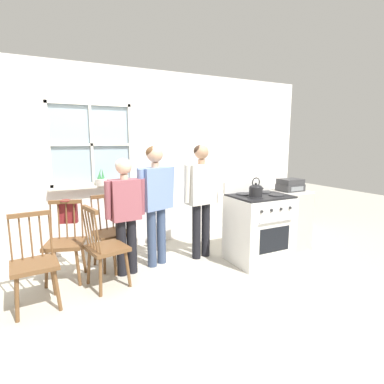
{
  "coord_description": "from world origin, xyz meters",
  "views": [
    {
      "loc": [
        -1.18,
        -3.13,
        1.65
      ],
      "look_at": [
        0.49,
        0.23,
        1.0
      ],
      "focal_mm": 28.0,
      "sensor_mm": 36.0,
      "label": 1
    }
  ],
  "objects_px": {
    "kettle": "(256,190)",
    "chair_near_wall": "(111,233)",
    "person_elderly_left": "(125,207)",
    "stove": "(258,227)",
    "chair_near_stove": "(105,249)",
    "chair_by_window": "(65,244)",
    "handbag": "(68,212)",
    "stereo": "(290,185)",
    "person_adult_right": "(201,191)",
    "person_teen_center": "(156,194)",
    "potted_plant": "(102,181)",
    "side_counter": "(287,219)",
    "chair_center_cluster": "(34,265)"
  },
  "relations": [
    {
      "from": "person_elderly_left",
      "to": "handbag",
      "type": "relative_size",
      "value": 4.69
    },
    {
      "from": "chair_near_stove",
      "to": "potted_plant",
      "type": "xyz_separation_m",
      "value": [
        0.19,
        1.13,
        0.62
      ]
    },
    {
      "from": "chair_near_stove",
      "to": "person_adult_right",
      "type": "relative_size",
      "value": 0.59
    },
    {
      "from": "person_elderly_left",
      "to": "chair_near_stove",
      "type": "bearing_deg",
      "value": -149.33
    },
    {
      "from": "stove",
      "to": "potted_plant",
      "type": "height_order",
      "value": "potted_plant"
    },
    {
      "from": "person_teen_center",
      "to": "person_adult_right",
      "type": "bearing_deg",
      "value": -22.31
    },
    {
      "from": "chair_near_wall",
      "to": "stereo",
      "type": "relative_size",
      "value": 2.77
    },
    {
      "from": "stereo",
      "to": "person_elderly_left",
      "type": "bearing_deg",
      "value": 175.24
    },
    {
      "from": "potted_plant",
      "to": "handbag",
      "type": "bearing_deg",
      "value": -134.35
    },
    {
      "from": "chair_near_stove",
      "to": "chair_near_wall",
      "type": "bearing_deg",
      "value": -30.1
    },
    {
      "from": "chair_near_stove",
      "to": "stereo",
      "type": "bearing_deg",
      "value": -102.39
    },
    {
      "from": "chair_near_stove",
      "to": "stereo",
      "type": "relative_size",
      "value": 2.77
    },
    {
      "from": "chair_by_window",
      "to": "side_counter",
      "type": "xyz_separation_m",
      "value": [
        3.14,
        -0.35,
        0.01
      ]
    },
    {
      "from": "person_adult_right",
      "to": "chair_near_wall",
      "type": "bearing_deg",
      "value": 158.45
    },
    {
      "from": "person_elderly_left",
      "to": "stereo",
      "type": "relative_size",
      "value": 4.23
    },
    {
      "from": "kettle",
      "to": "handbag",
      "type": "height_order",
      "value": "kettle"
    },
    {
      "from": "chair_near_wall",
      "to": "chair_near_stove",
      "type": "relative_size",
      "value": 1.0
    },
    {
      "from": "chair_center_cluster",
      "to": "potted_plant",
      "type": "xyz_separation_m",
      "value": [
        0.89,
        1.27,
        0.62
      ]
    },
    {
      "from": "kettle",
      "to": "chair_near_wall",
      "type": "bearing_deg",
      "value": 152.81
    },
    {
      "from": "stove",
      "to": "potted_plant",
      "type": "bearing_deg",
      "value": 144.62
    },
    {
      "from": "chair_near_stove",
      "to": "kettle",
      "type": "xyz_separation_m",
      "value": [
        1.85,
        -0.3,
        0.58
      ]
    },
    {
      "from": "chair_by_window",
      "to": "stove",
      "type": "distance_m",
      "value": 2.48
    },
    {
      "from": "chair_near_wall",
      "to": "person_teen_center",
      "type": "distance_m",
      "value": 0.79
    },
    {
      "from": "chair_center_cluster",
      "to": "chair_near_wall",
      "type": "bearing_deg",
      "value": 33.0
    },
    {
      "from": "chair_center_cluster",
      "to": "person_elderly_left",
      "type": "relative_size",
      "value": 0.65
    },
    {
      "from": "chair_near_wall",
      "to": "potted_plant",
      "type": "distance_m",
      "value": 0.85
    },
    {
      "from": "kettle",
      "to": "side_counter",
      "type": "bearing_deg",
      "value": 20.38
    },
    {
      "from": "handbag",
      "to": "side_counter",
      "type": "bearing_deg",
      "value": -10.68
    },
    {
      "from": "person_elderly_left",
      "to": "kettle",
      "type": "distance_m",
      "value": 1.64
    },
    {
      "from": "chair_by_window",
      "to": "chair_near_stove",
      "type": "height_order",
      "value": "same"
    },
    {
      "from": "chair_near_wall",
      "to": "handbag",
      "type": "distance_m",
      "value": 0.6
    },
    {
      "from": "stove",
      "to": "chair_near_stove",
      "type": "bearing_deg",
      "value": 175.24
    },
    {
      "from": "chair_near_wall",
      "to": "person_elderly_left",
      "type": "bearing_deg",
      "value": -81.92
    },
    {
      "from": "chair_by_window",
      "to": "person_elderly_left",
      "type": "distance_m",
      "value": 0.82
    },
    {
      "from": "chair_by_window",
      "to": "stereo",
      "type": "distance_m",
      "value": 3.2
    },
    {
      "from": "stove",
      "to": "person_teen_center",
      "type": "bearing_deg",
      "value": 159.39
    },
    {
      "from": "chair_by_window",
      "to": "handbag",
      "type": "distance_m",
      "value": 0.4
    },
    {
      "from": "stereo",
      "to": "chair_by_window",
      "type": "bearing_deg",
      "value": 173.19
    },
    {
      "from": "person_teen_center",
      "to": "side_counter",
      "type": "height_order",
      "value": "person_teen_center"
    },
    {
      "from": "chair_by_window",
      "to": "chair_near_wall",
      "type": "height_order",
      "value": "same"
    },
    {
      "from": "kettle",
      "to": "stereo",
      "type": "height_order",
      "value": "kettle"
    },
    {
      "from": "chair_by_window",
      "to": "handbag",
      "type": "height_order",
      "value": "same"
    },
    {
      "from": "potted_plant",
      "to": "side_counter",
      "type": "distance_m",
      "value": 2.85
    },
    {
      "from": "kettle",
      "to": "handbag",
      "type": "relative_size",
      "value": 0.8
    },
    {
      "from": "chair_near_stove",
      "to": "handbag",
      "type": "relative_size",
      "value": 3.07
    },
    {
      "from": "chair_by_window",
      "to": "person_adult_right",
      "type": "relative_size",
      "value": 0.59
    },
    {
      "from": "person_teen_center",
      "to": "chair_by_window",
      "type": "bearing_deg",
      "value": 156.9
    },
    {
      "from": "chair_by_window",
      "to": "chair_near_stove",
      "type": "distance_m",
      "value": 0.55
    },
    {
      "from": "person_teen_center",
      "to": "chair_near_wall",
      "type": "bearing_deg",
      "value": 136.62
    },
    {
      "from": "person_elderly_left",
      "to": "chair_near_wall",
      "type": "bearing_deg",
      "value": 103.45
    }
  ]
}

